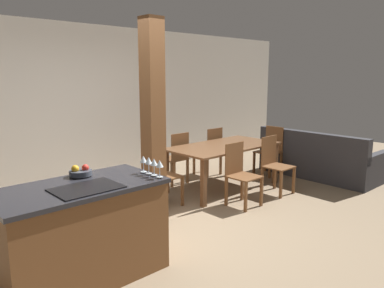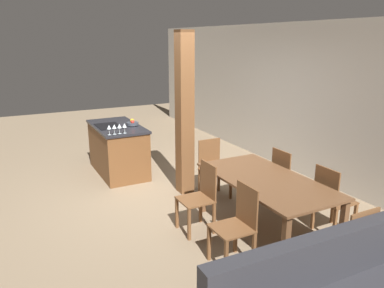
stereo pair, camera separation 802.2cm
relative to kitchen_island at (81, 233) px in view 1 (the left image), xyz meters
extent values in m
plane|color=#847056|center=(1.29, 0.36, -0.45)|extent=(16.00, 16.00, 0.00)
cube|color=beige|center=(1.29, 3.00, 0.90)|extent=(11.20, 0.08, 2.70)
cube|color=brown|center=(0.00, 0.00, -0.02)|extent=(1.44, 0.74, 0.86)
cube|color=#232328|center=(0.00, 0.00, 0.43)|extent=(1.48, 0.78, 0.04)
cube|color=black|center=(0.00, -0.15, 0.45)|extent=(0.56, 0.40, 0.01)
cylinder|color=#383D47|center=(0.15, 0.25, 0.48)|extent=(0.21, 0.21, 0.05)
sphere|color=red|center=(0.19, 0.24, 0.53)|extent=(0.07, 0.07, 0.07)
sphere|color=gold|center=(0.10, 0.26, 0.53)|extent=(0.07, 0.07, 0.07)
cylinder|color=silver|center=(0.66, -0.31, 0.46)|extent=(0.06, 0.06, 0.00)
cylinder|color=silver|center=(0.66, -0.31, 0.51)|extent=(0.01, 0.01, 0.09)
cone|color=silver|center=(0.66, -0.31, 0.59)|extent=(0.07, 0.07, 0.07)
cylinder|color=silver|center=(0.66, -0.23, 0.46)|extent=(0.06, 0.06, 0.00)
cylinder|color=silver|center=(0.66, -0.23, 0.51)|extent=(0.01, 0.01, 0.09)
cone|color=silver|center=(0.66, -0.23, 0.59)|extent=(0.07, 0.07, 0.07)
cylinder|color=silver|center=(0.66, -0.14, 0.46)|extent=(0.06, 0.06, 0.00)
cylinder|color=silver|center=(0.66, -0.14, 0.51)|extent=(0.01, 0.01, 0.09)
cone|color=silver|center=(0.66, -0.14, 0.59)|extent=(0.07, 0.07, 0.07)
cylinder|color=silver|center=(0.66, -0.05, 0.46)|extent=(0.06, 0.06, 0.00)
cylinder|color=silver|center=(0.66, -0.05, 0.51)|extent=(0.01, 0.01, 0.09)
cone|color=silver|center=(0.66, -0.05, 0.59)|extent=(0.07, 0.07, 0.07)
cube|color=brown|center=(3.02, 1.02, 0.26)|extent=(1.87, 0.97, 0.03)
cube|color=brown|center=(2.15, 0.60, -0.10)|extent=(0.07, 0.07, 0.69)
cube|color=brown|center=(3.90, 0.60, -0.10)|extent=(0.07, 0.07, 0.69)
cube|color=brown|center=(2.15, 1.43, -0.10)|extent=(0.07, 0.07, 0.69)
cube|color=brown|center=(3.90, 1.43, -0.10)|extent=(0.07, 0.07, 0.69)
cube|color=brown|center=(2.60, 0.23, -0.02)|extent=(0.40, 0.40, 0.02)
cube|color=brown|center=(2.60, 0.42, 0.22)|extent=(0.38, 0.02, 0.45)
cube|color=brown|center=(2.43, 0.06, -0.24)|extent=(0.04, 0.04, 0.42)
cube|color=brown|center=(2.78, 0.06, -0.24)|extent=(0.04, 0.04, 0.42)
cube|color=brown|center=(2.43, 0.41, -0.24)|extent=(0.04, 0.04, 0.42)
cube|color=brown|center=(2.78, 0.41, -0.24)|extent=(0.04, 0.04, 0.42)
cube|color=brown|center=(3.45, 0.23, -0.02)|extent=(0.40, 0.40, 0.02)
cube|color=brown|center=(3.45, 0.42, 0.22)|extent=(0.38, 0.02, 0.45)
cube|color=brown|center=(3.27, 0.06, -0.24)|extent=(0.04, 0.04, 0.42)
cube|color=brown|center=(3.62, 0.06, -0.24)|extent=(0.04, 0.04, 0.42)
cube|color=brown|center=(3.27, 0.41, -0.24)|extent=(0.04, 0.04, 0.42)
cube|color=brown|center=(3.62, 0.41, -0.24)|extent=(0.04, 0.04, 0.42)
cube|color=brown|center=(2.60, 1.80, -0.02)|extent=(0.40, 0.40, 0.02)
cube|color=brown|center=(2.60, 1.61, 0.22)|extent=(0.38, 0.02, 0.45)
cube|color=brown|center=(2.78, 1.97, -0.24)|extent=(0.04, 0.04, 0.42)
cube|color=brown|center=(2.43, 1.97, -0.24)|extent=(0.04, 0.04, 0.42)
cube|color=brown|center=(2.78, 1.62, -0.24)|extent=(0.04, 0.04, 0.42)
cube|color=brown|center=(2.43, 1.62, -0.24)|extent=(0.04, 0.04, 0.42)
cube|color=brown|center=(3.45, 1.80, -0.02)|extent=(0.40, 0.40, 0.02)
cube|color=brown|center=(3.45, 1.61, 0.22)|extent=(0.38, 0.02, 0.45)
cube|color=brown|center=(3.62, 1.97, -0.24)|extent=(0.04, 0.04, 0.42)
cube|color=brown|center=(3.27, 1.97, -0.24)|extent=(0.04, 0.04, 0.42)
cube|color=brown|center=(3.62, 1.62, -0.24)|extent=(0.04, 0.04, 0.42)
cube|color=brown|center=(3.27, 1.62, -0.24)|extent=(0.04, 0.04, 0.42)
cube|color=brown|center=(1.79, 1.02, -0.02)|extent=(0.40, 0.40, 0.02)
cube|color=brown|center=(1.60, 1.02, 0.22)|extent=(0.02, 0.38, 0.45)
cube|color=brown|center=(1.97, 0.84, -0.24)|extent=(0.04, 0.04, 0.42)
cube|color=brown|center=(1.97, 1.19, -0.24)|extent=(0.04, 0.04, 0.42)
cube|color=brown|center=(1.61, 0.84, -0.24)|extent=(0.04, 0.04, 0.42)
cube|color=brown|center=(1.61, 1.19, -0.24)|extent=(0.04, 0.04, 0.42)
cube|color=brown|center=(4.26, 1.02, -0.02)|extent=(0.40, 0.40, 0.02)
cube|color=brown|center=(4.45, 1.02, 0.22)|extent=(0.02, 0.38, 0.45)
cube|color=brown|center=(4.08, 1.19, -0.24)|extent=(0.04, 0.04, 0.42)
cube|color=brown|center=(4.08, 0.84, -0.24)|extent=(0.04, 0.04, 0.42)
cube|color=brown|center=(4.44, 1.19, -0.24)|extent=(0.04, 0.04, 0.42)
cube|color=brown|center=(4.44, 0.84, -0.24)|extent=(0.04, 0.04, 0.42)
cube|color=#2D2D33|center=(4.93, 0.31, -0.24)|extent=(0.98, 2.10, 0.43)
cube|color=#2D2D33|center=(4.54, 0.32, 0.19)|extent=(0.20, 2.09, 0.43)
cube|color=#2D2D33|center=(4.91, -0.66, -0.17)|extent=(0.95, 0.16, 0.57)
cube|color=#2D2D33|center=(4.95, 1.28, -0.17)|extent=(0.95, 0.16, 0.57)
cube|color=brown|center=(1.36, 0.70, 0.82)|extent=(0.23, 0.23, 2.54)
camera|label=1|loc=(-1.44, -3.01, 1.41)|focal=35.00mm
camera|label=2|loc=(6.48, -1.82, 1.96)|focal=35.00mm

